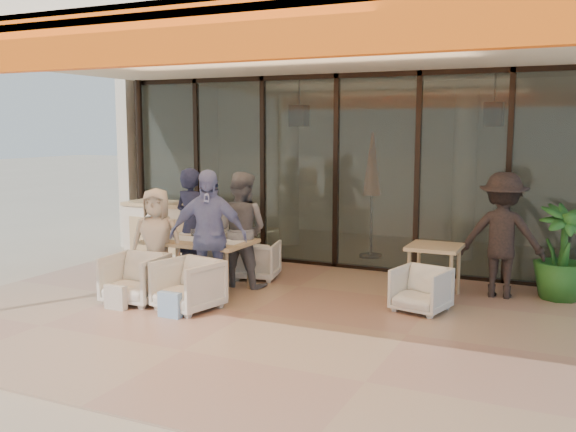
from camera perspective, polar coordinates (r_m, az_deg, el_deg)
name	(u,v)px	position (r m, az deg, el deg)	size (l,w,h in m)	color
ground	(251,315)	(8.18, -3.34, -8.76)	(70.00, 70.00, 0.00)	#C6B293
terrace_floor	(251,314)	(8.18, -3.34, -8.73)	(8.00, 6.00, 0.01)	tan
terrace_structure	(238,48)	(7.66, -4.51, 14.68)	(8.00, 6.00, 3.40)	silver
glass_storefront	(336,173)	(10.60, 4.31, 3.87)	(8.08, 0.10, 3.20)	#9EADA3
interior_block	(379,133)	(12.76, 8.08, 7.33)	(9.05, 3.62, 3.52)	silver
host_counter	(175,232)	(11.37, -9.98, -1.38)	(1.85, 0.65, 1.04)	silver
dining_table	(200,244)	(9.28, -7.85, -2.45)	(1.50, 0.90, 0.93)	tan
chair_far_left	(210,254)	(10.35, -6.90, -3.33)	(0.65, 0.61, 0.67)	silver
chair_far_right	(257,258)	(9.94, -2.78, -3.79)	(0.64, 0.60, 0.66)	silver
chair_near_left	(135,276)	(8.82, -13.45, -5.25)	(0.72, 0.67, 0.74)	silver
chair_near_right	(188,283)	(8.34, -8.89, -5.89)	(0.72, 0.67, 0.74)	silver
diner_navy	(192,225)	(9.84, -8.49, -0.79)	(0.63, 0.42, 1.74)	#171C33
diner_grey	(241,230)	(9.41, -4.21, -1.24)	(0.83, 0.64, 1.70)	#5D5D62
diner_cream	(157,242)	(9.13, -11.58, -2.28)	(0.74, 0.48, 1.51)	beige
diner_periwinkle	(208,236)	(8.64, -7.12, -1.80)	(1.05, 0.44, 1.79)	#6F77B9
tote_bag_cream	(116,298)	(8.57, -15.08, -7.07)	(0.30, 0.10, 0.34)	silver
tote_bag_blue	(170,306)	(8.07, -10.45, -7.86)	(0.30, 0.10, 0.34)	#99BFD8
side_table	(435,253)	(9.00, 12.90, -3.22)	(0.70, 0.70, 0.74)	tan
side_chair	(421,288)	(8.35, 11.74, -6.27)	(0.63, 0.59, 0.64)	silver
standing_woman	(502,236)	(9.23, 18.50, -1.68)	(1.13, 0.65, 1.74)	black
potted_palm	(562,253)	(9.43, 23.16, -3.06)	(0.73, 0.73, 1.31)	#1E5919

